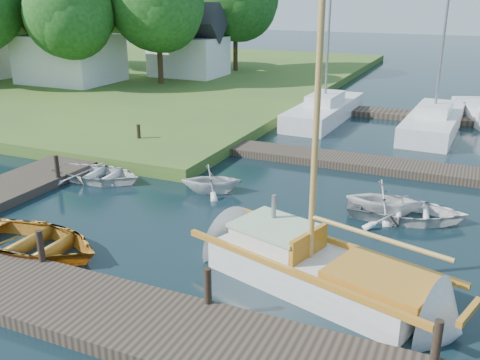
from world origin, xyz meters
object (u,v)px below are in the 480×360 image
at_px(mooring_post_5, 139,134).
at_px(sailboat, 323,275).
at_px(house_c, 189,47).
at_px(tender_a, 98,171).
at_px(mooring_post_1, 41,246).
at_px(marina_boat_0, 325,109).
at_px(tender_c, 407,208).
at_px(tender_d, 385,196).
at_px(tree_5, 2,5).
at_px(mooring_post_4, 57,166).
at_px(dinghy, 33,238).
at_px(tree_2, 69,12).
at_px(house_a, 69,46).
at_px(tree_3, 158,2).
at_px(tender_b, 212,177).
at_px(mooring_post_3, 437,340).
at_px(mooring_post_2, 208,286).
at_px(marina_boat_2, 433,121).

relative_size(mooring_post_5, sailboat, 0.08).
bearing_deg(house_c, tender_a, -69.29).
bearing_deg(mooring_post_1, marina_boat_0, 84.68).
distance_m(sailboat, tender_c, 5.01).
xyz_separation_m(tender_d, tree_5, (-33.91, 18.05, 4.82)).
xyz_separation_m(mooring_post_4, marina_boat_0, (5.75, 13.84, -0.13)).
relative_size(mooring_post_5, tender_d, 0.35).
bearing_deg(marina_boat_0, house_c, 59.35).
height_order(mooring_post_5, tender_c, mooring_post_5).
bearing_deg(dinghy, tender_c, -53.30).
bearing_deg(mooring_post_5, mooring_post_1, -68.20).
height_order(house_c, tree_2, tree_2).
relative_size(mooring_post_1, tree_5, 0.10).
xyz_separation_m(tender_a, house_a, (-13.95, 15.02, 2.62)).
height_order(mooring_post_1, sailboat, sailboat).
bearing_deg(tender_a, house_c, 17.48).
xyz_separation_m(sailboat, tree_3, (-17.39, 21.00, 5.47)).
relative_size(dinghy, tree_3, 0.46).
distance_m(tender_b, marina_boat_0, 12.27).
height_order(sailboat, tree_5, sailboat).
height_order(mooring_post_1, mooring_post_3, same).
distance_m(mooring_post_3, tree_5, 44.11).
bearing_deg(mooring_post_4, mooring_post_3, -21.04).
bearing_deg(tree_2, tender_d, -28.81).
xyz_separation_m(dinghy, tree_5, (-26.01, 24.34, 5.00)).
relative_size(mooring_post_2, dinghy, 0.20).
distance_m(mooring_post_5, tree_3, 15.66).
height_order(tender_d, house_a, house_a).
height_order(dinghy, tree_5, tree_5).
bearing_deg(tender_d, tender_b, 85.38).
relative_size(tender_d, tree_3, 0.26).
distance_m(tender_b, marina_boat_2, 13.25).
bearing_deg(dinghy, tender_d, -50.59).
relative_size(sailboat, marina_boat_0, 0.90).
xyz_separation_m(mooring_post_1, tree_3, (-11.00, 23.05, 5.11)).
bearing_deg(house_c, tender_d, -48.15).
bearing_deg(tree_3, house_a, -161.15).
xyz_separation_m(mooring_post_2, tender_d, (2.41, 7.00, -0.10)).
bearing_deg(sailboat, marina_boat_0, 122.42).
bearing_deg(house_c, tree_5, -173.05).
height_order(tender_a, house_c, house_c).
bearing_deg(mooring_post_4, mooring_post_5, 90.00).
xyz_separation_m(mooring_post_1, house_c, (-11.00, 27.00, 1.88)).
relative_size(mooring_post_5, marina_boat_2, 0.08).
bearing_deg(dinghy, tender_b, -20.05).
height_order(marina_boat_2, tree_3, marina_boat_2).
distance_m(mooring_post_3, mooring_post_4, 13.93).
relative_size(tender_a, tree_3, 0.38).
distance_m(tender_a, tree_3, 19.61).
xyz_separation_m(tender_c, house_a, (-24.59, 14.09, 2.60)).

